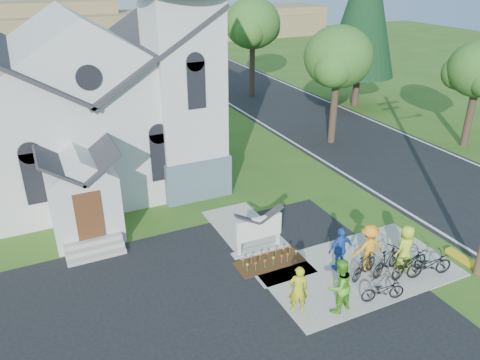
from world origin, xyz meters
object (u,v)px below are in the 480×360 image
church_sign (259,228)px  cyclist_0 (298,289)px  bike_3 (387,261)px  bike_4 (429,265)px  bike_2 (409,263)px  cyclist_2 (340,249)px  cyclist_1 (339,286)px  cyclist_4 (406,247)px  cyclist_3 (368,247)px  bike_0 (383,290)px  bike_1 (364,266)px

church_sign → cyclist_0: bearing=-97.8°
cyclist_0 → bike_3: 4.01m
church_sign → bike_4: size_ratio=1.24×
church_sign → bike_2: size_ratio=1.19×
cyclist_2 → bike_2: bearing=146.1°
church_sign → cyclist_1: size_ratio=1.16×
cyclist_1 → cyclist_4: cyclist_1 is taller
cyclist_2 → cyclist_3: cyclist_3 is taller
bike_0 → bike_4: 2.42m
bike_0 → bike_2: (1.81, 0.70, 0.09)m
cyclist_1 → bike_3: (2.78, 0.88, -0.44)m
bike_0 → bike_4: size_ratio=0.85×
cyclist_1 → cyclist_3: (2.32, 1.39, -0.05)m
bike_2 → bike_4: 0.69m
cyclist_0 → bike_1: (3.11, 0.54, -0.39)m
church_sign → cyclist_4: (4.28, -3.29, -0.11)m
bike_0 → cyclist_4: (1.94, 1.11, 0.47)m
bike_1 → cyclist_2: size_ratio=0.89×
bike_1 → cyclist_3: size_ratio=0.85×
cyclist_1 → bike_1: cyclist_1 is taller
cyclist_2 → bike_0: bearing=96.3°
cyclist_0 → bike_1: bearing=-147.9°
cyclist_1 → bike_1: 2.23m
cyclist_1 → cyclist_4: (3.58, 0.85, -0.08)m
cyclist_2 → bike_1: bearing=123.9°
bike_0 → cyclist_2: bearing=21.1°
cyclist_1 → bike_3: bearing=-173.0°
cyclist_4 → bike_1: bearing=-14.6°
cyclist_0 → bike_1: size_ratio=1.12×
bike_3 → cyclist_4: cyclist_4 is taller
cyclist_2 → cyclist_4: (2.19, -0.95, 0.01)m
bike_3 → cyclist_2: bearing=39.2°
church_sign → bike_0: (2.34, -4.40, -0.58)m
cyclist_3 → bike_4: size_ratio=1.02×
bike_1 → bike_4: 2.33m
bike_0 → bike_2: size_ratio=0.82×
church_sign → cyclist_0: cyclist_0 is taller
cyclist_2 → cyclist_0: bearing=26.0°
cyclist_2 → bike_3: cyclist_2 is taller
cyclist_0 → bike_2: 4.66m
bike_2 → bike_4: bearing=-130.5°
cyclist_3 → bike_3: (0.46, -0.52, -0.39)m
cyclist_0 → cyclist_2: cyclist_2 is taller
cyclist_0 → bike_4: size_ratio=0.97×
bike_4 → bike_3: bearing=68.6°
cyclist_2 → cyclist_3: size_ratio=0.95×
cyclist_2 → cyclist_4: size_ratio=0.99×
cyclist_1 → bike_4: bearing=170.8°
bike_3 → cyclist_1: bearing=90.1°
cyclist_0 → bike_3: cyclist_0 is taller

